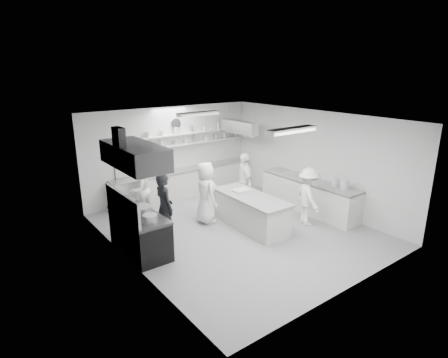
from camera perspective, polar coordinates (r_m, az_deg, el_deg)
floor at (r=10.12m, az=1.98°, el=-7.82°), size 6.00×7.00×0.02m
ceiling at (r=9.27m, az=2.16°, el=9.39°), size 6.00×7.00×0.02m
wall_back at (r=12.41m, az=-8.17°, el=4.06°), size 6.00×0.04×3.00m
wall_front at (r=7.36m, az=19.54°, el=-5.79°), size 6.00×0.04×3.00m
wall_left at (r=8.13m, az=-14.65°, el=-3.20°), size 0.04×7.00×3.00m
wall_right at (r=11.65m, az=13.64°, el=2.91°), size 0.04×7.00×3.00m
stove at (r=9.01m, az=-12.79°, el=-8.28°), size 0.80×1.80×0.90m
exhaust_hood at (r=8.39m, az=-13.62°, el=3.56°), size 0.85×2.00×0.50m
back_counter at (r=12.57m, az=-6.11°, el=-0.61°), size 5.00×0.60×0.92m
shelf_lower at (r=12.59m, az=-5.13°, el=5.51°), size 4.20×0.26×0.04m
shelf_upper at (r=12.53m, az=-5.17°, el=7.08°), size 4.20×0.26×0.04m
pass_through_window at (r=11.85m, az=-13.61°, el=2.90°), size 1.30×0.04×1.00m
wall_clock at (r=12.30m, az=-7.44°, el=8.48°), size 0.32×0.05×0.32m
right_counter at (r=11.55m, az=12.94°, el=-2.49°), size 0.74×3.30×0.94m
pot_rack at (r=12.46m, az=2.33°, el=8.01°), size 0.30×1.60×0.40m
light_fixture_front at (r=7.98m, az=10.39°, el=7.41°), size 1.30×0.25×0.10m
light_fixture_rear at (r=10.73m, az=-4.00°, el=10.00°), size 1.30×0.25×0.10m
prep_island at (r=10.14m, az=4.12°, el=-5.13°), size 0.93×2.32×0.85m
stove_pot at (r=8.64m, az=-12.62°, el=-4.99°), size 0.44×0.44×0.29m
cook_stove at (r=9.25m, az=-9.14°, el=-4.42°), size 0.45×0.66×1.78m
cook_back at (r=11.21m, az=-12.75°, el=-1.61°), size 0.87×0.77×1.48m
cook_island_left at (r=10.30m, az=-2.84°, el=-2.12°), size 0.64×0.90×1.74m
cook_island_right at (r=11.14m, az=3.16°, el=-0.50°), size 0.79×1.13×1.79m
cook_right at (r=10.40m, az=12.84°, el=-2.67°), size 0.97×1.20×1.62m
bowl_island_a at (r=10.32m, az=2.98°, el=-2.00°), size 0.34×0.34×0.07m
bowl_island_b at (r=9.90m, az=6.02°, el=-2.93°), size 0.20×0.20×0.06m
bowl_right at (r=11.94m, az=10.20°, el=0.81°), size 0.27×0.27×0.05m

